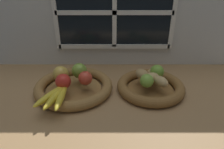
{
  "coord_description": "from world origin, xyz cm",
  "views": [
    {
      "loc": [
        -1.33,
        -84.13,
        51.91
      ],
      "look_at": [
        -1.24,
        -1.43,
        8.66
      ],
      "focal_mm": 32.53,
      "sensor_mm": 36.0,
      "label": 1
    }
  ],
  "objects_px": {
    "fruit_bowl_right": "(150,87)",
    "potato_small": "(160,81)",
    "lime_near": "(147,81)",
    "apple_green_back": "(79,71)",
    "potato_large": "(151,78)",
    "apple_golden_left": "(61,74)",
    "banana_bunch_front": "(56,95)",
    "potato_back": "(154,73)",
    "lime_far": "(157,72)",
    "apple_red_right": "(85,78)",
    "apple_red_front": "(63,81)",
    "fruit_bowl_left": "(74,87)",
    "potato_oblong": "(142,74)"
  },
  "relations": [
    {
      "from": "apple_red_front",
      "to": "apple_green_back",
      "type": "xyz_separation_m",
      "value": [
        0.06,
        0.1,
        0.0
      ]
    },
    {
      "from": "fruit_bowl_left",
      "to": "apple_green_back",
      "type": "distance_m",
      "value": 0.08
    },
    {
      "from": "fruit_bowl_left",
      "to": "lime_near",
      "type": "xyz_separation_m",
      "value": [
        0.34,
        -0.04,
        0.06
      ]
    },
    {
      "from": "potato_back",
      "to": "fruit_bowl_right",
      "type": "bearing_deg",
      "value": -114.44
    },
    {
      "from": "potato_back",
      "to": "lime_far",
      "type": "xyz_separation_m",
      "value": [
        0.01,
        -0.01,
        0.01
      ]
    },
    {
      "from": "apple_golden_left",
      "to": "potato_small",
      "type": "xyz_separation_m",
      "value": [
        0.46,
        -0.05,
        -0.01
      ]
    },
    {
      "from": "potato_large",
      "to": "lime_far",
      "type": "height_order",
      "value": "lime_far"
    },
    {
      "from": "fruit_bowl_right",
      "to": "lime_near",
      "type": "distance_m",
      "value": 0.08
    },
    {
      "from": "apple_red_right",
      "to": "apple_red_front",
      "type": "bearing_deg",
      "value": -159.82
    },
    {
      "from": "fruit_bowl_right",
      "to": "potato_back",
      "type": "distance_m",
      "value": 0.07
    },
    {
      "from": "banana_bunch_front",
      "to": "lime_far",
      "type": "distance_m",
      "value": 0.48
    },
    {
      "from": "banana_bunch_front",
      "to": "potato_large",
      "type": "height_order",
      "value": "potato_large"
    },
    {
      "from": "apple_red_front",
      "to": "potato_large",
      "type": "relative_size",
      "value": 0.89
    },
    {
      "from": "fruit_bowl_right",
      "to": "apple_red_front",
      "type": "height_order",
      "value": "apple_red_front"
    },
    {
      "from": "lime_near",
      "to": "apple_green_back",
      "type": "bearing_deg",
      "value": 164.15
    },
    {
      "from": "potato_large",
      "to": "potato_back",
      "type": "bearing_deg",
      "value": 65.56
    },
    {
      "from": "potato_small",
      "to": "lime_near",
      "type": "distance_m",
      "value": 0.06
    },
    {
      "from": "apple_golden_left",
      "to": "banana_bunch_front",
      "type": "bearing_deg",
      "value": -85.23
    },
    {
      "from": "potato_small",
      "to": "potato_large",
      "type": "height_order",
      "value": "same"
    },
    {
      "from": "apple_golden_left",
      "to": "potato_small",
      "type": "height_order",
      "value": "apple_golden_left"
    },
    {
      "from": "apple_red_right",
      "to": "apple_green_back",
      "type": "distance_m",
      "value": 0.08
    },
    {
      "from": "apple_green_back",
      "to": "potato_back",
      "type": "relative_size",
      "value": 1.02
    },
    {
      "from": "potato_small",
      "to": "potato_oblong",
      "type": "bearing_deg",
      "value": 138.58
    },
    {
      "from": "apple_golden_left",
      "to": "banana_bunch_front",
      "type": "relative_size",
      "value": 0.36
    },
    {
      "from": "apple_green_back",
      "to": "potato_large",
      "type": "distance_m",
      "value": 0.34
    },
    {
      "from": "apple_golden_left",
      "to": "potato_back",
      "type": "xyz_separation_m",
      "value": [
        0.45,
        0.03,
        -0.02
      ]
    },
    {
      "from": "fruit_bowl_right",
      "to": "apple_green_back",
      "type": "height_order",
      "value": "apple_green_back"
    },
    {
      "from": "fruit_bowl_right",
      "to": "potato_small",
      "type": "bearing_deg",
      "value": -45.0
    },
    {
      "from": "lime_near",
      "to": "lime_far",
      "type": "bearing_deg",
      "value": 54.16
    },
    {
      "from": "apple_golden_left",
      "to": "potato_small",
      "type": "distance_m",
      "value": 0.46
    },
    {
      "from": "fruit_bowl_left",
      "to": "banana_bunch_front",
      "type": "bearing_deg",
      "value": -108.86
    },
    {
      "from": "banana_bunch_front",
      "to": "potato_oblong",
      "type": "height_order",
      "value": "potato_oblong"
    },
    {
      "from": "potato_large",
      "to": "apple_green_back",
      "type": "bearing_deg",
      "value": 172.32
    },
    {
      "from": "fruit_bowl_right",
      "to": "banana_bunch_front",
      "type": "height_order",
      "value": "banana_bunch_front"
    },
    {
      "from": "apple_red_front",
      "to": "apple_red_right",
      "type": "relative_size",
      "value": 1.07
    },
    {
      "from": "apple_red_front",
      "to": "potato_oblong",
      "type": "height_order",
      "value": "apple_red_front"
    },
    {
      "from": "fruit_bowl_right",
      "to": "potato_small",
      "type": "relative_size",
      "value": 4.01
    },
    {
      "from": "apple_red_front",
      "to": "lime_near",
      "type": "relative_size",
      "value": 1.11
    },
    {
      "from": "potato_small",
      "to": "lime_near",
      "type": "bearing_deg",
      "value": -173.33
    },
    {
      "from": "apple_red_front",
      "to": "potato_small",
      "type": "bearing_deg",
      "value": 2.6
    },
    {
      "from": "potato_back",
      "to": "apple_golden_left",
      "type": "bearing_deg",
      "value": -175.73
    },
    {
      "from": "potato_large",
      "to": "lime_far",
      "type": "xyz_separation_m",
      "value": [
        0.03,
        0.04,
        0.01
      ]
    },
    {
      "from": "banana_bunch_front",
      "to": "potato_oblong",
      "type": "relative_size",
      "value": 2.41
    },
    {
      "from": "apple_red_right",
      "to": "apple_golden_left",
      "type": "xyz_separation_m",
      "value": [
        -0.12,
        0.04,
        0.0
      ]
    },
    {
      "from": "fruit_bowl_left",
      "to": "potato_oblong",
      "type": "relative_size",
      "value": 4.39
    },
    {
      "from": "apple_green_back",
      "to": "lime_far",
      "type": "height_order",
      "value": "apple_green_back"
    },
    {
      "from": "potato_oblong",
      "to": "apple_red_front",
      "type": "bearing_deg",
      "value": -166.53
    },
    {
      "from": "apple_red_right",
      "to": "apple_green_back",
      "type": "xyz_separation_m",
      "value": [
        -0.04,
        0.07,
        0.0
      ]
    },
    {
      "from": "apple_red_right",
      "to": "potato_small",
      "type": "height_order",
      "value": "apple_red_right"
    },
    {
      "from": "apple_red_front",
      "to": "potato_back",
      "type": "xyz_separation_m",
      "value": [
        0.42,
        0.1,
        -0.01
      ]
    }
  ]
}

